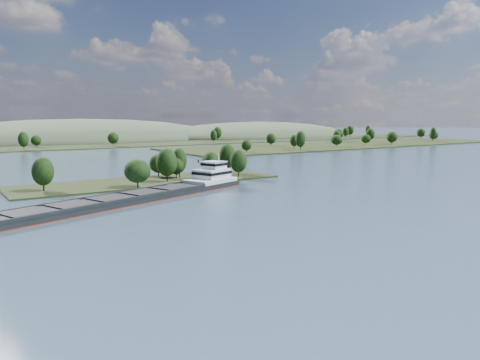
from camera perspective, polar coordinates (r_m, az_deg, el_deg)
ground at (r=127.30m, az=-0.42°, el=-3.45°), size 1800.00×1800.00×0.00m
tree_island at (r=180.23m, az=-9.22°, el=1.00°), size 100.00×32.49×13.67m
right_bank at (r=414.38m, az=12.92°, el=4.33°), size 320.00×90.00×15.30m
back_shoreline at (r=392.37m, az=-22.40°, el=3.71°), size 900.00×60.00×15.36m
hill_east at (r=561.23m, az=2.15°, el=5.28°), size 260.00×140.00×36.00m
hill_west at (r=501.72m, az=-18.91°, el=4.57°), size 320.00×160.00×44.00m
cargo_barge at (r=144.31m, az=-11.09°, el=-1.63°), size 89.26×40.64×12.30m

